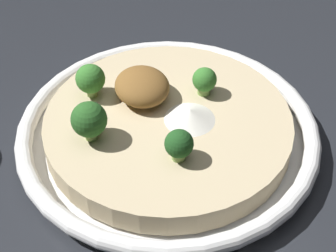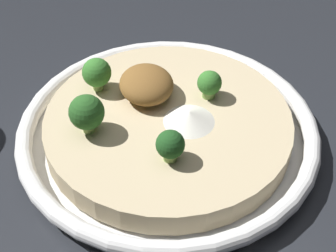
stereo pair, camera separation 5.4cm
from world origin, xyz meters
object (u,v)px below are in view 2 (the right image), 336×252
broccoli_right (170,145)px  risotto_bowl (168,129)px  broccoli_front (86,111)px  broccoli_back_left (209,84)px  broccoli_front_left (97,73)px

broccoli_right → risotto_bowl: bearing=167.2°
broccoli_right → broccoli_front: bearing=-131.9°
risotto_bowl → broccoli_right: size_ratio=9.59×
risotto_bowl → broccoli_back_left: 0.07m
risotto_bowl → broccoli_front_left: bearing=-136.1°
broccoli_back_left → broccoli_front_left: bearing=-111.1°
broccoli_front → broccoli_back_left: 0.13m
broccoli_back_left → broccoli_right: (0.08, -0.06, 0.00)m
risotto_bowl → broccoli_back_left: (-0.02, 0.05, 0.03)m
risotto_bowl → broccoli_front: broccoli_front is taller
broccoli_front → broccoli_front_left: size_ratio=1.12×
broccoli_back_left → risotto_bowl: bearing=-67.7°
risotto_bowl → broccoli_front: size_ratio=7.49×
broccoli_back_left → broccoli_right: bearing=-39.0°
broccoli_back_left → broccoli_front: bearing=-82.4°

